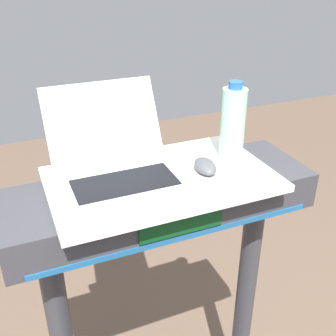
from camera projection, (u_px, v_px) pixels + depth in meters
name	position (u px, v px, depth m)	size (l,w,h in m)	color
desk_board	(161.00, 179.00, 1.17)	(0.63, 0.38, 0.02)	white
laptop	(116.00, 161.00, 1.15)	(0.34, 0.36, 0.23)	#B7B7BC
computer_mouse	(205.00, 166.00, 1.19)	(0.06, 0.10, 0.03)	#4C4C51
water_bottle	(233.00, 123.00, 1.23)	(0.07, 0.07, 0.24)	#9EDBB2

